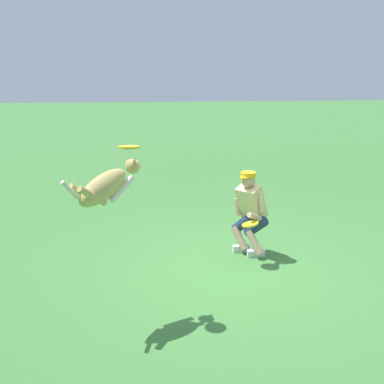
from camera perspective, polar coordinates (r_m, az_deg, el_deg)
name	(u,v)px	position (r m, az deg, el deg)	size (l,w,h in m)	color
ground_plane	(234,267)	(7.09, 4.91, -8.71)	(60.00, 60.00, 0.00)	#417C3A
person	(250,210)	(7.34, 6.78, -2.15)	(0.57, 0.71, 1.29)	silver
dog	(107,186)	(5.27, -9.96, 0.74)	(0.83, 0.75, 0.52)	tan
frisbee_flying	(129,147)	(5.28, -7.40, 5.24)	(0.23, 0.23, 0.02)	yellow
frisbee_held	(250,224)	(6.99, 6.83, -3.76)	(0.24, 0.24, 0.02)	yellow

